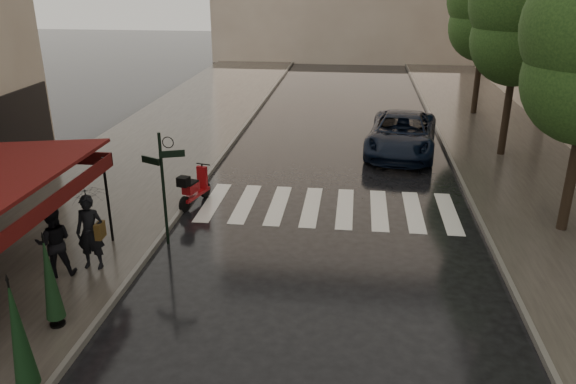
% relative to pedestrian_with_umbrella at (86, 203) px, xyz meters
% --- Properties ---
extents(ground, '(120.00, 120.00, 0.00)m').
position_rel_pedestrian_with_umbrella_xyz_m(ground, '(2.49, -1.30, -1.82)').
color(ground, black).
rests_on(ground, ground).
extents(sidewalk_near, '(6.00, 60.00, 0.12)m').
position_rel_pedestrian_with_umbrella_xyz_m(sidewalk_near, '(-2.01, 10.70, -1.76)').
color(sidewalk_near, '#38332D').
rests_on(sidewalk_near, ground).
extents(sidewalk_far, '(5.50, 60.00, 0.12)m').
position_rel_pedestrian_with_umbrella_xyz_m(sidewalk_far, '(12.74, 10.70, -1.76)').
color(sidewalk_far, '#38332D').
rests_on(sidewalk_far, ground).
extents(curb_near, '(0.12, 60.00, 0.16)m').
position_rel_pedestrian_with_umbrella_xyz_m(curb_near, '(1.04, 10.70, -1.75)').
color(curb_near, '#595651').
rests_on(curb_near, ground).
extents(curb_far, '(0.12, 60.00, 0.16)m').
position_rel_pedestrian_with_umbrella_xyz_m(curb_far, '(9.94, 10.70, -1.75)').
color(curb_far, '#595651').
rests_on(curb_far, ground).
extents(crosswalk, '(7.85, 3.20, 0.01)m').
position_rel_pedestrian_with_umbrella_xyz_m(crosswalk, '(5.46, 4.70, -1.81)').
color(crosswalk, silver).
rests_on(crosswalk, ground).
extents(signpost, '(1.17, 0.29, 3.10)m').
position_rel_pedestrian_with_umbrella_xyz_m(signpost, '(1.29, 1.70, 0.01)').
color(signpost, black).
rests_on(signpost, ground).
extents(tree_mid, '(3.80, 3.80, 8.34)m').
position_rel_pedestrian_with_umbrella_xyz_m(tree_mid, '(11.99, 10.70, 3.77)').
color(tree_mid, black).
rests_on(tree_mid, sidewalk_far).
extents(tree_far, '(3.80, 3.80, 8.16)m').
position_rel_pedestrian_with_umbrella_xyz_m(tree_far, '(12.19, 17.70, 3.64)').
color(tree_far, black).
rests_on(tree_far, sidewalk_far).
extents(pedestrian_with_umbrella, '(1.14, 1.16, 2.56)m').
position_rel_pedestrian_with_umbrella_xyz_m(pedestrian_with_umbrella, '(0.00, 0.00, 0.00)').
color(pedestrian_with_umbrella, black).
rests_on(pedestrian_with_umbrella, sidewalk_near).
extents(pedestrian_terrace, '(1.02, 0.93, 1.70)m').
position_rel_pedestrian_with_umbrella_xyz_m(pedestrian_terrace, '(-0.69, -0.45, -0.85)').
color(pedestrian_terrace, black).
rests_on(pedestrian_terrace, sidewalk_near).
extents(scooter, '(0.74, 1.75, 1.17)m').
position_rel_pedestrian_with_umbrella_xyz_m(scooter, '(1.26, 4.39, -1.28)').
color(scooter, black).
rests_on(scooter, ground).
extents(parked_car, '(3.31, 5.92, 1.57)m').
position_rel_pedestrian_with_umbrella_xyz_m(parked_car, '(8.08, 10.79, -1.04)').
color(parked_car, black).
rests_on(parked_car, ground).
extents(parasol_front, '(0.41, 0.41, 2.28)m').
position_rel_pedestrian_with_umbrella_xyz_m(parasol_front, '(0.84, -4.35, -0.48)').
color(parasol_front, black).
rests_on(parasol_front, sidewalk_near).
extents(parasol_back, '(0.38, 0.38, 2.04)m').
position_rel_pedestrian_with_umbrella_xyz_m(parasol_back, '(0.30, -2.40, -0.60)').
color(parasol_back, black).
rests_on(parasol_back, sidewalk_near).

